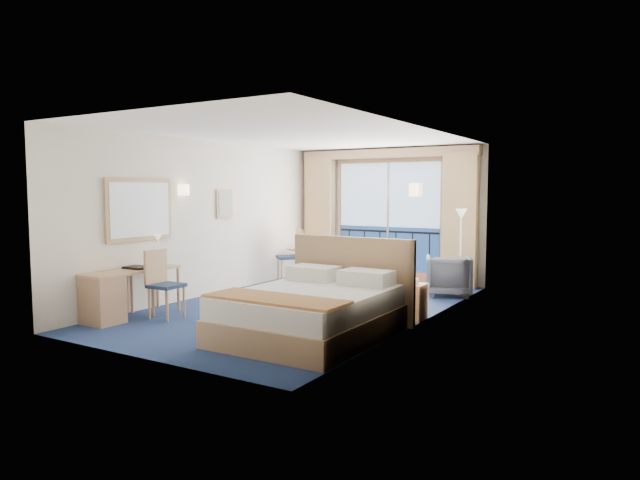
% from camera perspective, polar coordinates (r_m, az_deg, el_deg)
% --- Properties ---
extents(floor, '(6.50, 6.50, 0.00)m').
position_cam_1_polar(floor, '(9.10, -1.75, -6.69)').
color(floor, navy).
rests_on(floor, ground).
extents(room_walls, '(4.04, 6.54, 2.72)m').
position_cam_1_polar(room_walls, '(8.92, -1.79, 4.57)').
color(room_walls, beige).
rests_on(room_walls, ground).
extents(balcony_door, '(2.36, 0.03, 2.52)m').
position_cam_1_polar(balcony_door, '(11.77, 6.80, 1.54)').
color(balcony_door, navy).
rests_on(balcony_door, room_walls).
extents(curtain_left, '(0.65, 0.22, 2.55)m').
position_cam_1_polar(curtain_left, '(12.35, -0.01, 2.36)').
color(curtain_left, tan).
rests_on(curtain_left, room_walls).
extents(curtain_right, '(0.65, 0.22, 2.55)m').
position_cam_1_polar(curtain_right, '(11.06, 13.84, 1.91)').
color(curtain_right, tan).
rests_on(curtain_right, room_walls).
extents(pelmet, '(3.80, 0.25, 0.18)m').
position_cam_1_polar(pelmet, '(11.66, 6.66, 8.59)').
color(pelmet, tan).
rests_on(pelmet, room_walls).
extents(mirror, '(0.05, 1.25, 0.95)m').
position_cam_1_polar(mirror, '(9.08, -17.58, 2.91)').
color(mirror, tan).
rests_on(mirror, room_walls).
extents(wall_print, '(0.04, 0.42, 0.52)m').
position_cam_1_polar(wall_print, '(10.47, -9.51, 3.60)').
color(wall_print, tan).
rests_on(wall_print, room_walls).
extents(sconce_left, '(0.18, 0.18, 0.18)m').
position_cam_1_polar(sconce_left, '(9.67, -13.47, 4.90)').
color(sconce_left, '#FFE8B2').
rests_on(sconce_left, room_walls).
extents(sconce_right, '(0.18, 0.18, 0.18)m').
position_cam_1_polar(sconce_right, '(7.88, 9.54, 4.98)').
color(sconce_right, '#FFE8B2').
rests_on(sconce_right, room_walls).
extents(bed, '(1.90, 2.25, 1.19)m').
position_cam_1_polar(bed, '(7.23, -0.74, -7.05)').
color(bed, tan).
rests_on(bed, ground).
extents(nightstand, '(0.39, 0.37, 0.51)m').
position_cam_1_polar(nightstand, '(8.34, 9.09, -6.05)').
color(nightstand, tan).
rests_on(nightstand, ground).
extents(phone, '(0.20, 0.18, 0.08)m').
position_cam_1_polar(phone, '(8.33, 9.08, -4.03)').
color(phone, beige).
rests_on(phone, nightstand).
extents(armchair, '(0.99, 1.00, 0.70)m').
position_cam_1_polar(armchair, '(10.27, 12.74, -3.48)').
color(armchair, '#434752').
rests_on(armchair, ground).
extents(floor_lamp, '(0.21, 0.21, 1.53)m').
position_cam_1_polar(floor_lamp, '(10.15, 13.92, 0.97)').
color(floor_lamp, silver).
rests_on(floor_lamp, ground).
extents(desk, '(0.51, 1.48, 0.69)m').
position_cam_1_polar(desk, '(8.52, -20.32, -5.17)').
color(desk, tan).
rests_on(desk, ground).
extents(desk_chair, '(0.45, 0.44, 0.99)m').
position_cam_1_polar(desk_chair, '(8.57, -15.54, -3.83)').
color(desk_chair, '#20304C').
rests_on(desk_chair, ground).
extents(folder, '(0.37, 0.29, 0.03)m').
position_cam_1_polar(folder, '(8.82, -17.82, -2.62)').
color(folder, black).
rests_on(folder, desk).
extents(desk_lamp, '(0.12, 0.12, 0.45)m').
position_cam_1_polar(desk_lamp, '(9.13, -15.90, -0.29)').
color(desk_lamp, silver).
rests_on(desk_lamp, desk).
extents(round_table, '(0.72, 0.72, 0.65)m').
position_cam_1_polar(round_table, '(11.88, -1.60, -1.54)').
color(round_table, tan).
rests_on(round_table, ground).
extents(table_chair_a, '(0.45, 0.45, 0.89)m').
position_cam_1_polar(table_chair_a, '(11.48, 0.47, -1.72)').
color(table_chair_a, '#20304C').
rests_on(table_chair_a, ground).
extents(table_chair_b, '(0.66, 0.66, 1.07)m').
position_cam_1_polar(table_chair_b, '(11.40, -2.65, -1.26)').
color(table_chair_b, '#20304C').
rests_on(table_chair_b, ground).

